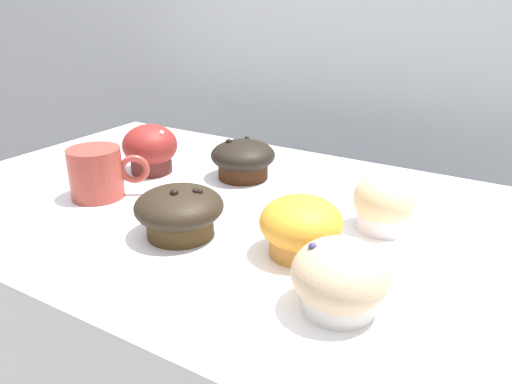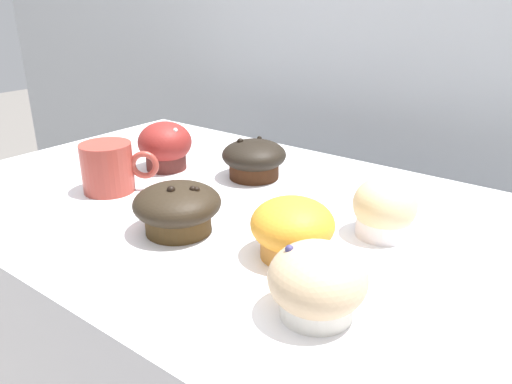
% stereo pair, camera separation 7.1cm
% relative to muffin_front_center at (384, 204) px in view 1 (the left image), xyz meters
% --- Properties ---
extents(wall_back, '(3.20, 0.10, 1.80)m').
position_rel_muffin_front_center_xyz_m(wall_back, '(-0.24, 0.55, -0.04)').
color(wall_back, '#B2B7BC').
rests_on(wall_back, ground).
extents(muffin_front_center, '(0.09, 0.09, 0.08)m').
position_rel_muffin_front_center_xyz_m(muffin_front_center, '(0.00, 0.00, 0.00)').
color(muffin_front_center, white).
rests_on(muffin_front_center, display_counter).
extents(muffin_back_left, '(0.12, 0.12, 0.07)m').
position_rel_muffin_front_center_xyz_m(muffin_back_left, '(-0.23, -0.16, -0.00)').
color(muffin_back_left, '#432F17').
rests_on(muffin_back_left, display_counter).
extents(muffin_back_right, '(0.10, 0.10, 0.08)m').
position_rel_muffin_front_center_xyz_m(muffin_back_right, '(0.02, -0.21, -0.00)').
color(muffin_back_right, silver).
rests_on(muffin_back_right, display_counter).
extents(muffin_front_left, '(0.11, 0.11, 0.07)m').
position_rel_muffin_front_center_xyz_m(muffin_front_left, '(-0.28, 0.07, -0.00)').
color(muffin_front_left, '#381E0F').
rests_on(muffin_front_left, display_counter).
extents(muffin_front_right, '(0.10, 0.10, 0.09)m').
position_rel_muffin_front_center_xyz_m(muffin_front_right, '(-0.44, 0.01, 0.01)').
color(muffin_front_right, '#50221E').
rests_on(muffin_front_right, display_counter).
extents(muffin_back_center, '(0.11, 0.11, 0.08)m').
position_rel_muffin_front_center_xyz_m(muffin_back_center, '(-0.07, -0.13, -0.00)').
color(muffin_back_center, '#C67C31').
rests_on(muffin_back_center, display_counter).
extents(coffee_cup, '(0.11, 0.10, 0.08)m').
position_rel_muffin_front_center_xyz_m(coffee_cup, '(-0.43, -0.12, 0.00)').
color(coffee_cup, '#99382D').
rests_on(coffee_cup, display_counter).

